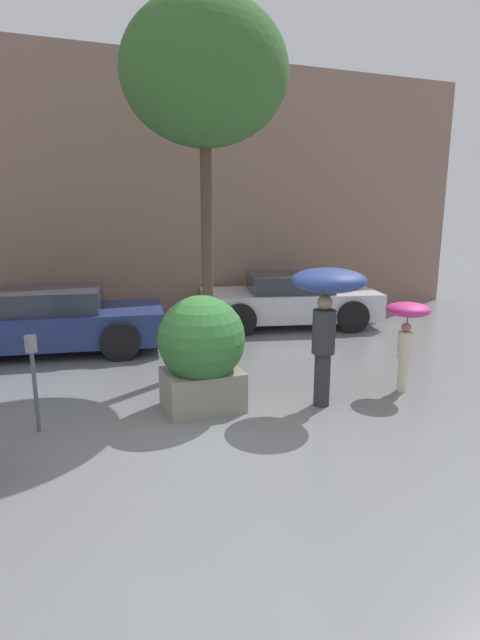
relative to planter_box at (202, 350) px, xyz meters
name	(u,v)px	position (x,y,z in m)	size (l,w,h in m)	color
ground_plane	(221,439)	(-0.08, -0.99, -0.83)	(40.00, 40.00, 0.00)	slate
building_facade	(125,193)	(-0.08, 5.51, 2.17)	(18.00, 0.30, 6.00)	#8C6B5B
planter_box	(202,350)	(0.00, 0.00, 0.00)	(1.18, 1.18, 1.57)	gray
person_adult	(328,296)	(1.66, -0.42, 0.70)	(1.02, 1.02, 1.91)	#2D2D33
person_child	(407,322)	(3.05, -0.40, 0.22)	(0.64, 0.64, 1.33)	beige
parked_car_near	(51,321)	(-1.86, 3.68, -0.25)	(4.39, 2.43, 1.21)	navy
parked_car_far	(289,300)	(3.31, 3.99, -0.25)	(4.31, 2.62, 1.21)	silver
street_tree	(204,74)	(0.61, 1.65, 3.83)	(2.57, 2.57, 5.78)	brown
parking_meter	(33,363)	(-2.10, 0.03, 0.05)	(0.14, 0.14, 1.22)	#595B60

